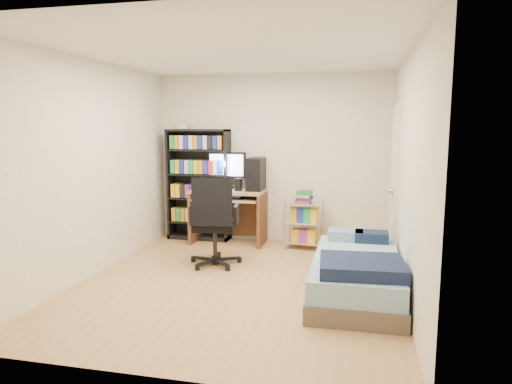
% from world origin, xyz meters
% --- Properties ---
extents(room, '(3.58, 4.08, 2.58)m').
position_xyz_m(room, '(0.00, 0.00, 1.25)').
color(room, tan).
rests_on(room, ground).
extents(media_shelf, '(0.95, 0.32, 1.76)m').
position_xyz_m(media_shelf, '(-1.11, 1.84, 0.87)').
color(media_shelf, black).
rests_on(media_shelf, room).
extents(computer_desk, '(1.07, 0.62, 1.35)m').
position_xyz_m(computer_desk, '(-0.49, 1.75, 0.73)').
color(computer_desk, tan).
rests_on(computer_desk, room).
extents(office_chair, '(0.78, 0.78, 1.13)m').
position_xyz_m(office_chair, '(-0.46, 0.56, 0.36)').
color(office_chair, black).
rests_on(office_chair, room).
extents(wire_cart, '(0.54, 0.41, 0.82)m').
position_xyz_m(wire_cart, '(0.54, 1.64, 0.54)').
color(wire_cart, silver).
rests_on(wire_cart, room).
extents(bed, '(0.90, 1.80, 0.51)m').
position_xyz_m(bed, '(1.28, -0.08, 0.23)').
color(bed, brown).
rests_on(bed, room).
extents(door, '(0.12, 0.80, 2.00)m').
position_xyz_m(door, '(1.72, 1.35, 1.00)').
color(door, silver).
rests_on(door, room).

